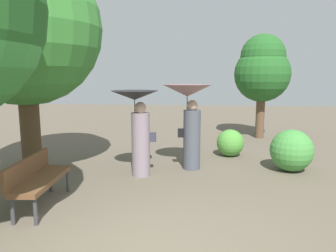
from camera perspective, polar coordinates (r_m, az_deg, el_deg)
person_left at (r=6.73m, az=-5.49°, el=0.98°), size 1.01×1.01×1.85m
person_right at (r=7.19m, az=3.86°, el=2.99°), size 1.13×1.13×1.97m
park_bench at (r=5.67m, az=-22.67°, el=-8.54°), size 0.56×1.52×0.83m
tree_near_left at (r=7.55m, az=-25.01°, el=17.92°), size 3.26×3.26×5.31m
tree_near_right at (r=11.33m, az=16.80°, el=9.92°), size 1.89×1.89×3.57m
bush_path_left at (r=7.69m, az=21.58°, el=-4.16°), size 0.96×0.96×0.96m
bush_path_right at (r=8.67m, az=11.27°, el=-3.02°), size 0.73×0.73×0.73m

